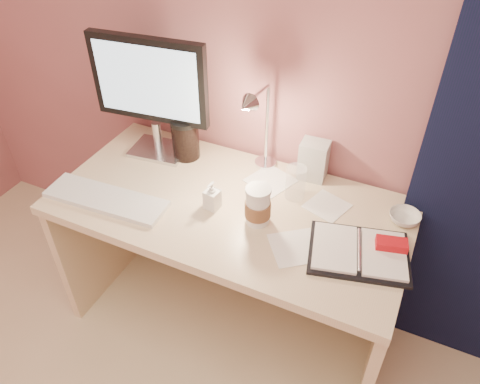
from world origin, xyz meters
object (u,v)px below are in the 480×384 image
at_px(desk, 238,233).
at_px(planner, 362,251).
at_px(dark_jar, 186,140).
at_px(coffee_cup, 258,206).
at_px(clear_cup, 296,183).
at_px(bowl, 405,218).
at_px(desk_lamp, 261,126).
at_px(keyboard, 106,199).
at_px(product_box, 314,160).
at_px(monitor, 151,87).
at_px(lotion_bottle, 212,195).

distance_m(desk, planner, 0.60).
distance_m(planner, dark_jar, 0.89).
bearing_deg(coffee_cup, clear_cup, 68.91).
height_order(bowl, dark_jar, dark_jar).
bearing_deg(desk_lamp, coffee_cup, -61.00).
distance_m(keyboard, coffee_cup, 0.61).
bearing_deg(bowl, clear_cup, -175.24).
bearing_deg(product_box, clear_cup, -101.14).
bearing_deg(planner, product_box, 116.19).
distance_m(monitor, product_box, 0.73).
xyz_separation_m(planner, lotion_bottle, (-0.59, -0.00, 0.05)).
bearing_deg(product_box, keyboard, -147.22).
distance_m(keyboard, product_box, 0.85).
distance_m(keyboard, desk_lamp, 0.67).
bearing_deg(coffee_cup, product_box, 74.42).
xyz_separation_m(monitor, desk_lamp, (0.49, 0.01, -0.07)).
distance_m(planner, desk_lamp, 0.60).
bearing_deg(planner, desk, 153.25).
relative_size(coffee_cup, lotion_bottle, 1.30).
relative_size(desk, dark_jar, 8.34).
bearing_deg(product_box, lotion_bottle, -132.28).
bearing_deg(lotion_bottle, desk, 68.24).
bearing_deg(desk, desk_lamp, 72.46).
xyz_separation_m(coffee_cup, desk_lamp, (-0.10, 0.25, 0.18)).
bearing_deg(bowl, monitor, 179.92).
relative_size(clear_cup, lotion_bottle, 1.15).
bearing_deg(clear_cup, bowl, 4.76).
relative_size(keyboard, desk_lamp, 1.24).
bearing_deg(monitor, bowl, -6.53).
xyz_separation_m(lotion_bottle, dark_jar, (-0.27, 0.26, 0.02)).
xyz_separation_m(coffee_cup, clear_cup, (0.08, 0.20, -0.00)).
distance_m(desk, lotion_bottle, 0.31).
distance_m(dark_jar, desk_lamp, 0.39).
xyz_separation_m(coffee_cup, bowl, (0.50, 0.23, -0.06)).
xyz_separation_m(keyboard, lotion_bottle, (0.40, 0.15, 0.05)).
bearing_deg(planner, desk_lamp, 139.36).
height_order(coffee_cup, desk_lamp, desk_lamp).
bearing_deg(desk_lamp, clear_cup, -8.80).
relative_size(coffee_cup, dark_jar, 0.94).
distance_m(bowl, lotion_bottle, 0.73).
height_order(monitor, keyboard, monitor).
relative_size(desk, lotion_bottle, 11.60).
xyz_separation_m(desk, desk_lamp, (0.04, 0.13, 0.48)).
relative_size(monitor, dark_jar, 3.19).
bearing_deg(desk_lamp, planner, -19.71).
height_order(desk, clear_cup, clear_cup).
distance_m(monitor, lotion_bottle, 0.53).
relative_size(keyboard, lotion_bottle, 4.15).
bearing_deg(lotion_bottle, coffee_cup, 0.56).
xyz_separation_m(desk, lotion_bottle, (-0.05, -0.12, 0.29)).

